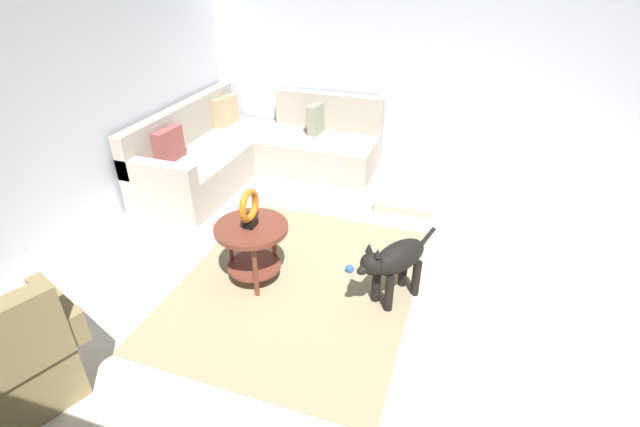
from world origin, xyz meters
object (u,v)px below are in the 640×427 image
at_px(armchair, 10,366).
at_px(dog_bed_mat, 408,195).
at_px(dog, 395,261).
at_px(dog_toy_ball, 350,269).
at_px(sectional_couch, 252,152).
at_px(side_table, 252,239).
at_px(torus_sculpture, 249,207).

height_order(armchair, dog_bed_mat, armchair).
height_order(armchair, dog, armchair).
height_order(dog, dog_toy_ball, dog).
height_order(sectional_couch, dog_toy_ball, sectional_couch).
distance_m(sectional_couch, dog_bed_mat, 1.95).
distance_m(dog, dog_toy_ball, 0.59).
xyz_separation_m(side_table, dog_bed_mat, (1.88, -0.98, -0.37)).
xyz_separation_m(dog_bed_mat, dog, (-1.76, -0.17, 0.33)).
xyz_separation_m(side_table, dog, (0.12, -1.15, -0.04)).
height_order(side_table, dog, dog).
distance_m(dog_bed_mat, dog, 1.80).
bearing_deg(torus_sculpture, side_table, 0.00).
bearing_deg(sectional_couch, dog_toy_ball, -132.32).
bearing_deg(sectional_couch, dog_bed_mat, -90.36).
bearing_deg(dog_toy_ball, side_table, 115.94).
relative_size(dog_bed_mat, dog, 1.08).
bearing_deg(dog, sectional_couch, -7.52).
bearing_deg(dog_toy_ball, armchair, 141.20).
xyz_separation_m(dog, dog_toy_ball, (0.23, 0.42, -0.34)).
bearing_deg(sectional_couch, dog, -130.07).
bearing_deg(torus_sculpture, dog_toy_ball, -64.06).
bearing_deg(side_table, armchair, 152.49).
xyz_separation_m(dog_bed_mat, dog_toy_ball, (-1.52, 0.25, -0.01)).
bearing_deg(dog_toy_ball, torus_sculpture, 115.94).
distance_m(sectional_couch, armchair, 3.48).
bearing_deg(armchair, torus_sculpture, -6.26).
xyz_separation_m(torus_sculpture, dog_bed_mat, (1.88, -0.98, -0.67)).
bearing_deg(dog_toy_ball, sectional_couch, 47.68).
bearing_deg(armchair, dog_toy_ball, -17.55).
relative_size(side_table, dog_bed_mat, 0.75).
height_order(sectional_couch, armchair, same).
distance_m(torus_sculpture, dog_bed_mat, 2.23).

